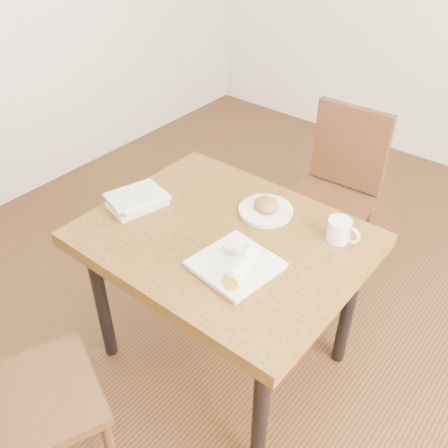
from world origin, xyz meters
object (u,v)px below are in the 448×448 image
Objects in this scene: coffee_mug at (340,230)px; plate_burrito at (237,265)px; plate_scone at (266,208)px; book_stack at (138,200)px; chair_near at (4,397)px; table at (224,250)px; chair_far at (336,185)px.

plate_burrito is at bearing -116.92° from coffee_mug.
book_stack is (-0.46, -0.30, 0.01)m from plate_scone.
plate_burrito is at bearing 65.91° from chair_near.
plate_burrito reaches higher than book_stack.
plate_burrito reaches higher than table.
plate_burrito is 0.59m from book_stack.
chair_far is (0.22, 1.82, 0.00)m from chair_near.
chair_near is 0.90m from book_stack.
chair_far reaches higher than table.
chair_near is at bearing -114.09° from plate_burrito.
plate_scone is 0.85× the size of book_stack.
coffee_mug is at bearing 64.95° from chair_near.
chair_near is at bearing -100.94° from table.
table is at bearing 11.00° from book_stack.
table is 4.70× the size of plate_scone.
plate_scone is at bearing 78.29° from table.
chair_near is at bearing -115.05° from coffee_mug.
chair_far is 1.07m from plate_burrito.
plate_scone is at bearing 109.46° from plate_burrito.
chair_far is 6.94× the size of coffee_mug.
plate_burrito is (-0.20, -0.39, -0.02)m from coffee_mug.
table is at bearing -145.50° from coffee_mug.
plate_burrito is at bearing -38.31° from table.
plate_scone is at bearing -174.16° from coffee_mug.
chair_near is 1.19m from plate_scone.
book_stack is (-0.58, 0.06, 0.00)m from plate_burrito.
book_stack is at bearing -114.78° from chair_far.
table is 1.13× the size of chair_near.
table is at bearing -101.71° from plate_scone.
chair_far is 0.71m from plate_scone.
chair_far reaches higher than coffee_mug.
plate_burrito is 1.14× the size of book_stack.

